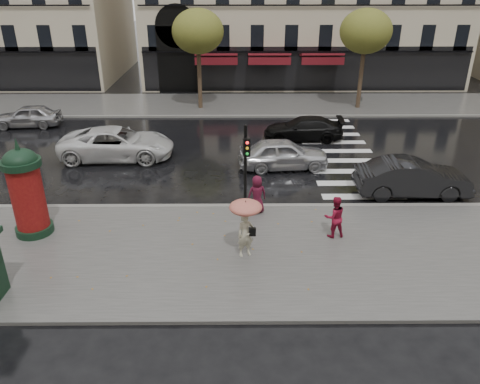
{
  "coord_description": "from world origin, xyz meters",
  "views": [
    {
      "loc": [
        0.52,
        -14.06,
        8.88
      ],
      "look_at": [
        0.64,
        1.5,
        1.44
      ],
      "focal_mm": 35.0,
      "sensor_mm": 36.0,
      "label": 1
    }
  ],
  "objects_px": {
    "traffic_light": "(246,165)",
    "car_silver": "(283,154)",
    "woman_red": "(335,217)",
    "car_black": "(303,128)",
    "car_far_silver": "(28,116)",
    "car_darkgrey": "(412,178)",
    "man_burgundy": "(257,195)",
    "morris_column": "(26,189)",
    "car_white": "(117,144)",
    "woman_umbrella": "(246,219)"
  },
  "relations": [
    {
      "from": "traffic_light",
      "to": "car_black",
      "type": "relative_size",
      "value": 0.85
    },
    {
      "from": "traffic_light",
      "to": "car_darkgrey",
      "type": "height_order",
      "value": "traffic_light"
    },
    {
      "from": "morris_column",
      "to": "car_black",
      "type": "height_order",
      "value": "morris_column"
    },
    {
      "from": "woman_red",
      "to": "car_black",
      "type": "distance_m",
      "value": 11.01
    },
    {
      "from": "car_black",
      "to": "woman_red",
      "type": "bearing_deg",
      "value": 0.61
    },
    {
      "from": "woman_red",
      "to": "car_black",
      "type": "relative_size",
      "value": 0.35
    },
    {
      "from": "man_burgundy",
      "to": "car_black",
      "type": "distance_m",
      "value": 9.63
    },
    {
      "from": "man_burgundy",
      "to": "car_white",
      "type": "distance_m",
      "value": 9.32
    },
    {
      "from": "woman_red",
      "to": "traffic_light",
      "type": "bearing_deg",
      "value": -31.18
    },
    {
      "from": "man_burgundy",
      "to": "car_silver",
      "type": "relative_size",
      "value": 0.36
    },
    {
      "from": "woman_umbrella",
      "to": "man_burgundy",
      "type": "height_order",
      "value": "woman_umbrella"
    },
    {
      "from": "traffic_light",
      "to": "car_white",
      "type": "bearing_deg",
      "value": 133.06
    },
    {
      "from": "car_white",
      "to": "car_darkgrey",
      "type": "bearing_deg",
      "value": -108.71
    },
    {
      "from": "traffic_light",
      "to": "car_black",
      "type": "xyz_separation_m",
      "value": [
        3.48,
        9.82,
        -1.77
      ]
    },
    {
      "from": "man_burgundy",
      "to": "car_black",
      "type": "height_order",
      "value": "man_burgundy"
    },
    {
      "from": "car_darkgrey",
      "to": "car_black",
      "type": "distance_m",
      "value": 8.23
    },
    {
      "from": "car_silver",
      "to": "car_black",
      "type": "height_order",
      "value": "car_silver"
    },
    {
      "from": "morris_column",
      "to": "traffic_light",
      "type": "distance_m",
      "value": 7.82
    },
    {
      "from": "woman_umbrella",
      "to": "car_far_silver",
      "type": "xyz_separation_m",
      "value": [
        -13.2,
        14.74,
        -0.81
      ]
    },
    {
      "from": "car_white",
      "to": "car_far_silver",
      "type": "height_order",
      "value": "car_white"
    },
    {
      "from": "car_darkgrey",
      "to": "car_black",
      "type": "xyz_separation_m",
      "value": [
        -3.71,
        7.34,
        -0.14
      ]
    },
    {
      "from": "woman_umbrella",
      "to": "traffic_light",
      "type": "distance_m",
      "value": 2.58
    },
    {
      "from": "car_far_silver",
      "to": "woman_umbrella",
      "type": "bearing_deg",
      "value": 37.29
    },
    {
      "from": "traffic_light",
      "to": "car_silver",
      "type": "height_order",
      "value": "traffic_light"
    },
    {
      "from": "man_burgundy",
      "to": "car_white",
      "type": "relative_size",
      "value": 0.27
    },
    {
      "from": "woman_red",
      "to": "car_silver",
      "type": "distance_m",
      "value": 6.84
    },
    {
      "from": "morris_column",
      "to": "car_darkgrey",
      "type": "distance_m",
      "value": 15.35
    },
    {
      "from": "traffic_light",
      "to": "car_far_silver",
      "type": "relative_size",
      "value": 0.95
    },
    {
      "from": "traffic_light",
      "to": "car_black",
      "type": "bearing_deg",
      "value": 70.46
    },
    {
      "from": "car_white",
      "to": "woman_red",
      "type": "bearing_deg",
      "value": -130.82
    },
    {
      "from": "man_burgundy",
      "to": "car_black",
      "type": "relative_size",
      "value": 0.35
    },
    {
      "from": "car_far_silver",
      "to": "traffic_light",
      "type": "bearing_deg",
      "value": 42.47
    },
    {
      "from": "woman_red",
      "to": "morris_column",
      "type": "distance_m",
      "value": 10.96
    },
    {
      "from": "car_far_silver",
      "to": "car_silver",
      "type": "bearing_deg",
      "value": 61.32
    },
    {
      "from": "car_darkgrey",
      "to": "woman_umbrella",
      "type": "bearing_deg",
      "value": 124.3
    },
    {
      "from": "woman_umbrella",
      "to": "car_black",
      "type": "height_order",
      "value": "woman_umbrella"
    },
    {
      "from": "woman_red",
      "to": "car_far_silver",
      "type": "height_order",
      "value": "woman_red"
    },
    {
      "from": "car_silver",
      "to": "car_darkgrey",
      "type": "bearing_deg",
      "value": -124.98
    },
    {
      "from": "morris_column",
      "to": "woman_red",
      "type": "bearing_deg",
      "value": -1.85
    },
    {
      "from": "morris_column",
      "to": "car_far_silver",
      "type": "bearing_deg",
      "value": 112.6
    },
    {
      "from": "woman_red",
      "to": "car_white",
      "type": "xyz_separation_m",
      "value": [
        -9.61,
        8.11,
        -0.11
      ]
    },
    {
      "from": "woman_umbrella",
      "to": "car_far_silver",
      "type": "height_order",
      "value": "woman_umbrella"
    },
    {
      "from": "man_burgundy",
      "to": "car_far_silver",
      "type": "height_order",
      "value": "man_burgundy"
    },
    {
      "from": "woman_umbrella",
      "to": "car_silver",
      "type": "height_order",
      "value": "woman_umbrella"
    },
    {
      "from": "car_silver",
      "to": "car_white",
      "type": "bearing_deg",
      "value": 75.94
    },
    {
      "from": "woman_umbrella",
      "to": "car_white",
      "type": "height_order",
      "value": "woman_umbrella"
    },
    {
      "from": "woman_red",
      "to": "car_black",
      "type": "bearing_deg",
      "value": -102.22
    },
    {
      "from": "man_burgundy",
      "to": "car_far_silver",
      "type": "relative_size",
      "value": 0.39
    },
    {
      "from": "morris_column",
      "to": "car_silver",
      "type": "height_order",
      "value": "morris_column"
    },
    {
      "from": "woman_red",
      "to": "morris_column",
      "type": "height_order",
      "value": "morris_column"
    }
  ]
}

